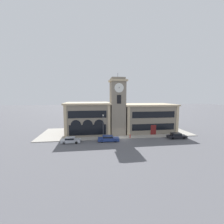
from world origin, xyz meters
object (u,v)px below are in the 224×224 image
object	(u,v)px
parked_car_far	(176,136)
street_lamp	(103,123)
parked_car_near	(71,140)
parked_car_mid	(108,138)
fire_hydrant	(130,136)

from	to	relation	value
parked_car_far	street_lamp	world-z (taller)	street_lamp
parked_car_near	parked_car_mid	size ratio (longest dim) A/B	0.87
parked_car_near	parked_car_far	bearing A→B (deg)	3.53
parked_car_far	parked_car_mid	bearing A→B (deg)	-176.47
parked_car_near	parked_car_far	world-z (taller)	parked_car_far
parked_car_mid	street_lamp	distance (m)	3.86
street_lamp	fire_hydrant	bearing A→B (deg)	-0.73
parked_car_near	street_lamp	distance (m)	8.33
parked_car_near	street_lamp	size ratio (longest dim) A/B	0.73
parked_car_near	fire_hydrant	xyz separation A→B (m)	(14.08, 1.65, -0.12)
parked_car_near	parked_car_mid	distance (m)	8.44
parked_car_mid	parked_car_far	world-z (taller)	parked_car_far
parked_car_far	fire_hydrant	bearing A→B (deg)	175.29
parked_car_near	fire_hydrant	size ratio (longest dim) A/B	4.94
parked_car_mid	street_lamp	xyz separation A→B (m)	(-1.01, 1.73, 3.30)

